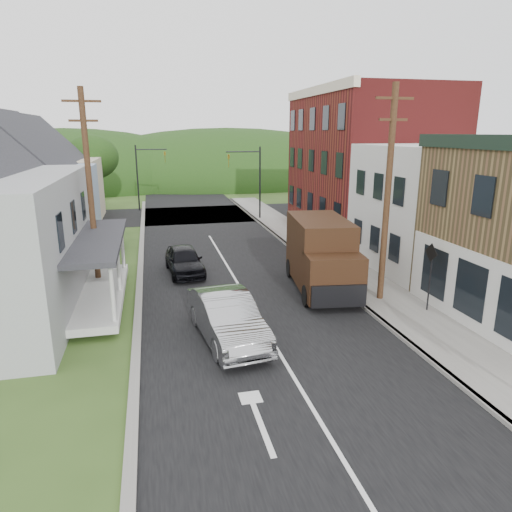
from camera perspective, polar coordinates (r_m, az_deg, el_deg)
ground at (r=15.74m, az=2.70°, el=-11.70°), size 120.00×120.00×0.00m
road at (r=24.85m, az=-3.50°, el=-1.46°), size 9.00×90.00×0.02m
cross_road at (r=41.30m, az=-7.45°, el=5.16°), size 60.00×9.00×0.02m
sidewalk_right at (r=24.63m, az=10.96°, el=-1.69°), size 2.80×55.00×0.15m
curb_right at (r=24.13m, az=8.02°, el=-1.92°), size 0.20×55.00×0.15m
curb_left at (r=22.64m, az=-14.35°, el=-3.45°), size 0.30×55.00×0.12m
storefront_white at (r=26.18m, az=22.70°, el=5.54°), size 8.00×7.00×6.50m
storefront_red at (r=34.12m, az=13.70°, el=11.23°), size 8.00×12.00×10.00m
house_blue at (r=31.51m, az=-26.22°, el=7.42°), size 7.14×8.16×7.28m
house_cream at (r=40.38m, az=-24.15°, el=9.04°), size 7.14×8.16×7.28m
utility_pole_right at (r=19.60m, az=16.12°, el=7.40°), size 1.60×0.26×9.00m
utility_pole_left at (r=21.80m, az=-20.05°, el=7.81°), size 1.60×0.26×9.00m
traffic_signal_right at (r=38.03m, az=-0.54°, el=10.14°), size 2.87×0.20×6.00m
traffic_signal_left at (r=44.13m, az=-13.74°, el=10.42°), size 2.87×0.20×6.00m
tree_left_d at (r=45.84m, az=-19.81°, el=11.54°), size 4.80×4.80×6.94m
forested_ridge at (r=68.97m, az=-9.82°, el=9.07°), size 90.00×30.00×16.00m
silver_sedan at (r=16.14m, az=-3.64°, el=-7.74°), size 2.43×5.25×1.67m
dark_sedan at (r=23.87m, az=-8.95°, el=-0.55°), size 2.01×4.31×1.43m
delivery_van at (r=21.13m, az=8.22°, el=0.08°), size 3.08×6.12×3.28m
warning_sign at (r=19.33m, az=20.99°, el=-1.38°), size 0.13×0.77×2.80m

